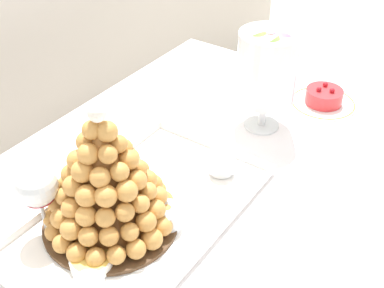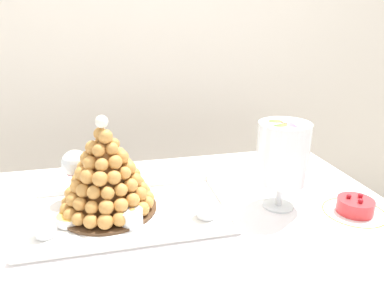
# 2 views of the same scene
# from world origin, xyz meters

# --- Properties ---
(buffet_table) EXTENTS (1.33, 0.90, 0.79)m
(buffet_table) POSITION_xyz_m (0.00, 0.00, 0.69)
(buffet_table) COLOR brown
(buffet_table) RESTS_ON ground_plane
(serving_tray) EXTENTS (0.56, 0.33, 0.02)m
(serving_tray) POSITION_xyz_m (-0.12, 0.03, 0.80)
(serving_tray) COLOR white
(serving_tray) RESTS_ON buffet_table
(croquembouche) EXTENTS (0.27, 0.27, 0.28)m
(croquembouche) POSITION_xyz_m (-0.18, 0.06, 0.91)
(croquembouche) COLOR #4C331E
(croquembouche) RESTS_ON serving_tray
(dessert_cup_mid_left) EXTENTS (0.06, 0.06, 0.05)m
(dessert_cup_mid_left) POSITION_xyz_m (-0.12, -0.03, 0.82)
(dessert_cup_mid_left) COLOR silver
(dessert_cup_mid_left) RESTS_ON serving_tray
(dessert_cup_centre) EXTENTS (0.06, 0.06, 0.05)m
(dessert_cup_centre) POSITION_xyz_m (0.09, -0.03, 0.82)
(dessert_cup_centre) COLOR silver
(dessert_cup_centre) RESTS_ON serving_tray
(creme_brulee_ramekin) EXTENTS (0.08, 0.08, 0.02)m
(creme_brulee_ramekin) POSITION_xyz_m (-0.28, 0.02, 0.81)
(creme_brulee_ramekin) COLOR white
(creme_brulee_ramekin) RESTS_ON serving_tray
(macaron_goblet) EXTENTS (0.15, 0.15, 0.27)m
(macaron_goblet) POSITION_xyz_m (0.31, -0.01, 0.96)
(macaron_goblet) COLOR white
(macaron_goblet) RESTS_ON buffet_table
(fruit_tart_plate) EXTENTS (0.18, 0.18, 0.06)m
(fruit_tart_plate) POSITION_xyz_m (0.51, -0.11, 0.81)
(fruit_tart_plate) COLOR white
(fruit_tart_plate) RESTS_ON buffet_table
(wine_glass) EXTENTS (0.08, 0.08, 0.17)m
(wine_glass) POSITION_xyz_m (-0.27, 0.16, 0.91)
(wine_glass) COLOR silver
(wine_glass) RESTS_ON buffet_table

